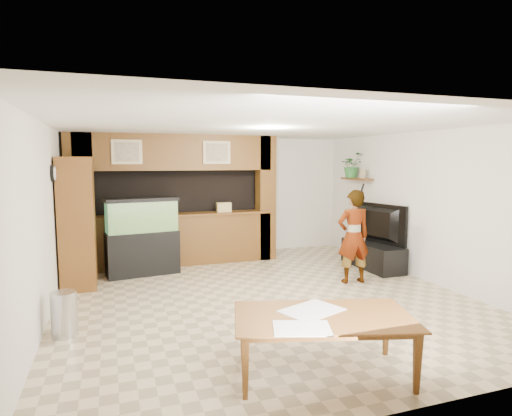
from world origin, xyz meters
name	(u,v)px	position (x,y,z in m)	size (l,w,h in m)	color
floor	(262,297)	(0.00, 0.00, 0.00)	(6.50, 6.50, 0.00)	#D0B790
ceiling	(263,126)	(0.00, 0.00, 2.60)	(6.50, 6.50, 0.00)	white
wall_back	(213,196)	(0.00, 3.25, 1.30)	(6.00, 6.00, 0.00)	silver
wall_left	(43,222)	(-3.00, 0.00, 1.30)	(6.50, 6.50, 0.00)	silver
wall_right	(425,206)	(3.00, 0.00, 1.30)	(6.50, 6.50, 0.00)	silver
partition	(174,199)	(-0.95, 2.64, 1.31)	(4.20, 0.99, 2.60)	brown
wall_clock	(53,173)	(-2.97, 1.00, 1.90)	(0.05, 0.25, 0.25)	black
wall_shelf	(357,179)	(2.85, 1.95, 1.70)	(0.25, 0.90, 0.04)	brown
pantry_cabinet	(77,222)	(-2.70, 1.53, 1.08)	(0.54, 0.88, 2.15)	brown
trash_can	(64,314)	(-2.74, -0.64, 0.27)	(0.30, 0.30, 0.54)	#B2B2B7
aquarium	(142,237)	(-1.64, 1.95, 0.69)	(1.28, 0.48, 1.42)	black
tv_stand	(372,255)	(2.65, 1.00, 0.24)	(0.54, 1.46, 0.49)	black
television	(373,224)	(2.65, 1.00, 0.88)	(1.34, 0.18, 0.77)	black
photo_frame	(363,174)	(2.85, 1.73, 1.82)	(0.03, 0.15, 0.20)	tan
potted_plant	(352,165)	(2.82, 2.11, 1.99)	(0.49, 0.42, 0.54)	#2C6F31
person	(353,236)	(1.74, 0.24, 0.80)	(0.58, 0.38, 1.60)	#9C8655
microphone	(363,188)	(1.79, 0.08, 1.65)	(0.03, 0.03, 0.15)	black
dining_table	(324,347)	(-0.27, -2.50, 0.30)	(1.71, 0.95, 0.60)	brown
newspaper_a	(312,310)	(-0.32, -2.32, 0.61)	(0.58, 0.42, 0.01)	silver
newspaper_b	(302,328)	(-0.60, -2.70, 0.61)	(0.51, 0.37, 0.01)	silver
counter_box	(224,207)	(0.03, 2.45, 1.14)	(0.29, 0.19, 0.19)	tan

